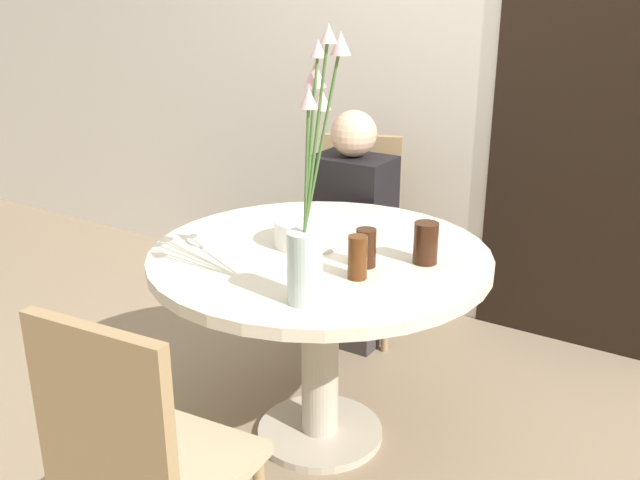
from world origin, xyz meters
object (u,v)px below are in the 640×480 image
at_px(chair_right_flank, 140,459).
at_px(drink_glass_2, 426,243).
at_px(drink_glass_1, 366,248).
at_px(birthday_cake, 308,232).
at_px(person_woman, 352,238).
at_px(side_plate, 215,238).
at_px(drink_glass_0, 358,257).
at_px(flower_vase, 309,212).
at_px(chair_left_flank, 357,223).

bearing_deg(chair_right_flank, drink_glass_2, -109.27).
relative_size(chair_right_flank, drink_glass_1, 7.42).
distance_m(birthday_cake, drink_glass_1, 0.27).
xyz_separation_m(drink_glass_2, person_woman, (-0.63, 0.63, -0.29)).
distance_m(birthday_cake, side_plate, 0.34).
height_order(side_plate, drink_glass_2, drink_glass_2).
height_order(side_plate, drink_glass_0, drink_glass_0).
xyz_separation_m(flower_vase, drink_glass_0, (0.03, 0.22, -0.20)).
bearing_deg(chair_right_flank, birthday_cake, -85.99).
height_order(chair_left_flank, chair_right_flank, same).
bearing_deg(drink_glass_1, drink_glass_2, 41.00).
height_order(side_plate, drink_glass_1, drink_glass_1).
height_order(flower_vase, drink_glass_2, flower_vase).
height_order(chair_right_flank, side_plate, chair_right_flank).
distance_m(drink_glass_0, drink_glass_1, 0.10).
bearing_deg(chair_left_flank, birthday_cake, -93.54).
relative_size(flower_vase, drink_glass_2, 5.64).
height_order(birthday_cake, drink_glass_0, same).
distance_m(birthday_cake, drink_glass_0, 0.34).
height_order(chair_left_flank, side_plate, chair_left_flank).
bearing_deg(drink_glass_2, drink_glass_1, -139.00).
bearing_deg(drink_glass_2, birthday_cake, -171.50).
bearing_deg(side_plate, drink_glass_1, 6.83).
bearing_deg(drink_glass_1, side_plate, -173.17).
distance_m(birthday_cake, drink_glass_2, 0.42).
bearing_deg(drink_glass_2, chair_left_flank, 131.71).
distance_m(chair_right_flank, person_woman, 1.70).
relative_size(flower_vase, side_plate, 3.96).
relative_size(side_plate, person_woman, 0.18).
bearing_deg(person_woman, chair_right_flank, -77.23).
xyz_separation_m(chair_left_flank, drink_glass_2, (0.69, -0.77, 0.28)).
xyz_separation_m(chair_left_flank, drink_glass_0, (0.57, -1.00, 0.28)).
distance_m(chair_right_flank, birthday_cake, 1.01).
bearing_deg(chair_left_flank, drink_glass_1, -80.82).
bearing_deg(chair_left_flank, flower_vase, -88.03).
distance_m(birthday_cake, flower_vase, 0.52).
relative_size(drink_glass_2, person_woman, 0.13).
bearing_deg(chair_left_flank, chair_right_flank, -98.27).
distance_m(side_plate, drink_glass_0, 0.60).
height_order(birthday_cake, flower_vase, flower_vase).
relative_size(birthday_cake, side_plate, 1.20).
relative_size(chair_left_flank, birthday_cake, 3.98).
bearing_deg(flower_vase, side_plate, 156.11).
bearing_deg(chair_right_flank, drink_glass_0, -104.86).
bearing_deg(chair_left_flank, person_woman, -90.00).
bearing_deg(chair_left_flank, drink_glass_2, -70.11).
height_order(birthday_cake, drink_glass_2, same).
xyz_separation_m(chair_right_flank, person_woman, (-0.37, 1.65, -0.01)).
bearing_deg(drink_glass_1, birthday_cake, 165.96).
bearing_deg(drink_glass_0, birthday_cake, 150.26).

